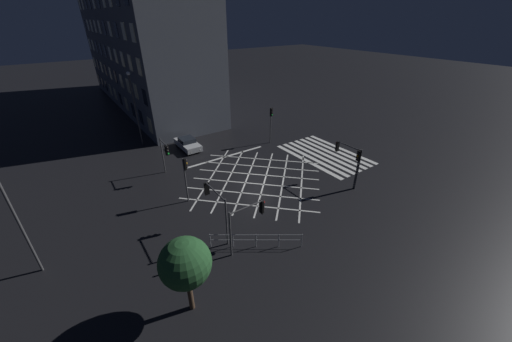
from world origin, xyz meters
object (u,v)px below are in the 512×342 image
traffic_light_ne_main (165,151)px  street_lamp_west (0,186)px  street_lamp_east (134,100)px  street_tree_near (185,263)px  traffic_light_nw_main (214,200)px  traffic_light_sw_cross (358,162)px  traffic_light_nw_cross (250,216)px  traffic_light_sw_main (346,154)px  waiting_car (188,144)px  traffic_light_se_main (271,118)px  traffic_light_median_north (185,171)px

traffic_light_ne_main → street_lamp_west: (-6.63, 10.33, 3.34)m
street_lamp_east → street_tree_near: size_ratio=1.84×
traffic_light_nw_main → street_lamp_east: bearing=-0.6°
traffic_light_sw_cross → traffic_light_nw_cross: bearing=3.4°
traffic_light_nw_cross → street_lamp_west: street_lamp_west is taller
traffic_light_sw_main → waiting_car: size_ratio=0.92×
traffic_light_nw_main → traffic_light_sw_main: bearing=-92.6°
traffic_light_se_main → traffic_light_median_north: 14.21m
traffic_light_ne_main → waiting_car: bearing=141.0°
traffic_light_se_main → waiting_car: traffic_light_se_main is taller
traffic_light_nw_cross → street_tree_near: bearing=-158.1°
traffic_light_ne_main → street_lamp_east: 9.70m
traffic_light_median_north → traffic_light_sw_cross: (-6.60, -12.60, -0.12)m
traffic_light_sw_main → traffic_light_nw_main: (0.57, 12.68, -0.13)m
street_lamp_west → traffic_light_ne_main: bearing=-57.3°
traffic_light_sw_main → traffic_light_sw_cross: bearing=174.4°
street_lamp_west → street_tree_near: street_lamp_west is taller
traffic_light_ne_main → traffic_light_sw_cross: bearing=47.5°
traffic_light_nw_main → street_lamp_west: 11.21m
traffic_light_sw_main → traffic_light_ne_main: bearing=51.3°
traffic_light_se_main → street_tree_near: (-15.08, 16.86, 0.16)m
traffic_light_nw_main → street_tree_near: 6.10m
traffic_light_ne_main → street_tree_near: size_ratio=0.80×
traffic_light_median_north → street_tree_near: size_ratio=0.87×
street_tree_near → waiting_car: 21.04m
traffic_light_se_main → traffic_light_nw_main: traffic_light_se_main is taller
traffic_light_se_main → waiting_car: (4.17, 8.79, -2.46)m
traffic_light_median_north → traffic_light_sw_cross: size_ratio=1.05×
waiting_car → street_tree_near: bearing=-22.8°
traffic_light_median_north → traffic_light_nw_cross: traffic_light_median_north is taller
street_lamp_west → traffic_light_nw_cross: bearing=-115.9°
street_lamp_west → waiting_car: bearing=-51.0°
traffic_light_median_north → street_lamp_west: street_lamp_west is taller
street_lamp_west → traffic_light_nw_main: bearing=-105.9°
traffic_light_se_main → traffic_light_ne_main: 12.94m
traffic_light_median_north → street_lamp_west: (-1.75, 10.26, 3.17)m
traffic_light_ne_main → traffic_light_median_north: size_ratio=0.92×
traffic_light_ne_main → traffic_light_nw_cross: (-12.16, -1.08, -0.11)m
traffic_light_sw_cross → street_lamp_west: (4.85, 22.86, 3.29)m
traffic_light_ne_main → traffic_light_sw_main: bearing=51.3°
traffic_light_nw_cross → street_tree_near: 5.47m
traffic_light_sw_main → waiting_car: (15.21, 8.54, -2.21)m
traffic_light_sw_cross → waiting_car: bearing=-63.0°
traffic_light_nw_main → street_lamp_east: 19.07m
traffic_light_ne_main → traffic_light_sw_cross: traffic_light_sw_cross is taller
traffic_light_median_north → waiting_car: traffic_light_median_north is taller
traffic_light_nw_cross → street_lamp_west: size_ratio=0.43×
traffic_light_nw_main → street_lamp_west: bearing=74.1°
traffic_light_sw_cross → street_lamp_west: 23.60m
traffic_light_median_north → traffic_light_nw_main: (-4.68, -0.06, -0.12)m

